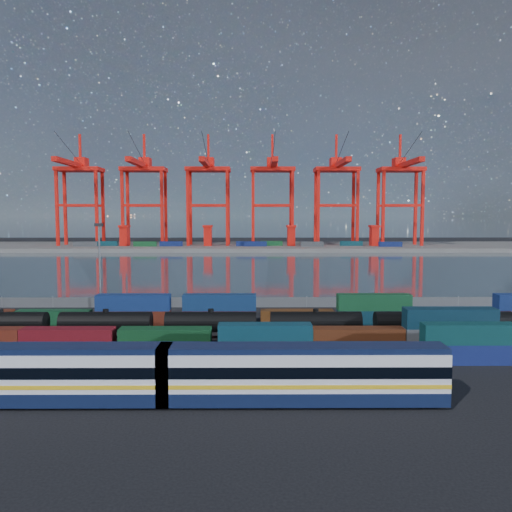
{
  "coord_description": "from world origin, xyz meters",
  "views": [
    {
      "loc": [
        -0.59,
        -69.22,
        17.93
      ],
      "look_at": [
        0.0,
        30.0,
        10.0
      ],
      "focal_mm": 35.0,
      "sensor_mm": 36.0,
      "label": 1
    }
  ],
  "objects": [
    {
      "name": "passenger_train",
      "position": [
        -21.96,
        -23.02,
        2.9
      ],
      "size": [
        79.24,
        3.36,
        5.77
      ],
      "color": "silver",
      "rests_on": "ground"
    },
    {
      "name": "ground",
      "position": [
        0.0,
        0.0,
        0.0
      ],
      "size": [
        700.0,
        700.0,
        0.0
      ],
      "primitive_type": "plane",
      "color": "black",
      "rests_on": "ground"
    },
    {
      "name": "container_row_south",
      "position": [
        -5.24,
        -9.61,
        1.88
      ],
      "size": [
        138.69,
        2.31,
        4.91
      ],
      "color": "#414546",
      "rests_on": "ground"
    },
    {
      "name": "container_row_mid",
      "position": [
        2.65,
        -2.1,
        1.58
      ],
      "size": [
        141.75,
        2.54,
        5.41
      ],
      "color": "#3E4143",
      "rests_on": "ground"
    },
    {
      "name": "far_quay",
      "position": [
        0.0,
        210.0,
        1.0
      ],
      "size": [
        700.0,
        70.0,
        2.0
      ],
      "primitive_type": "cube",
      "color": "#514F4C",
      "rests_on": "ground"
    },
    {
      "name": "yard_light_mast",
      "position": [
        -30.0,
        26.0,
        9.3
      ],
      "size": [
        1.6,
        0.4,
        16.6
      ],
      "color": "slate",
      "rests_on": "ground"
    },
    {
      "name": "straddle_carriers",
      "position": [
        -2.5,
        200.0,
        7.82
      ],
      "size": [
        140.0,
        7.0,
        11.1
      ],
      "color": "red",
      "rests_on": "far_quay"
    },
    {
      "name": "gantry_cranes",
      "position": [
        -7.5,
        203.34,
        38.3
      ],
      "size": [
        199.03,
        46.13,
        62.47
      ],
      "color": "red",
      "rests_on": "ground"
    },
    {
      "name": "container_row_north",
      "position": [
        -6.73,
        11.51,
        2.04
      ],
      "size": [
        129.17,
        2.43,
        5.18
      ],
      "color": "navy",
      "rests_on": "ground"
    },
    {
      "name": "harbor_water",
      "position": [
        0.0,
        105.0,
        0.01
      ],
      "size": [
        700.0,
        700.0,
        0.0
      ],
      "primitive_type": "plane",
      "color": "#313E47",
      "rests_on": "ground"
    },
    {
      "name": "tanker_string",
      "position": [
        16.43,
        3.46,
        2.14
      ],
      "size": [
        122.4,
        2.99,
        4.27
      ],
      "color": "black",
      "rests_on": "ground"
    },
    {
      "name": "distant_mountains",
      "position": [
        63.02,
        1600.0,
        220.29
      ],
      "size": [
        2470.0,
        1100.0,
        520.0
      ],
      "color": "#1E2630",
      "rests_on": "ground"
    },
    {
      "name": "quay_containers",
      "position": [
        -11.0,
        195.46,
        3.3
      ],
      "size": [
        172.58,
        10.99,
        2.6
      ],
      "color": "navy",
      "rests_on": "far_quay"
    },
    {
      "name": "waterfront_fence",
      "position": [
        -0.0,
        28.0,
        1.0
      ],
      "size": [
        160.12,
        0.12,
        2.2
      ],
      "color": "#595B5E",
      "rests_on": "ground"
    }
  ]
}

